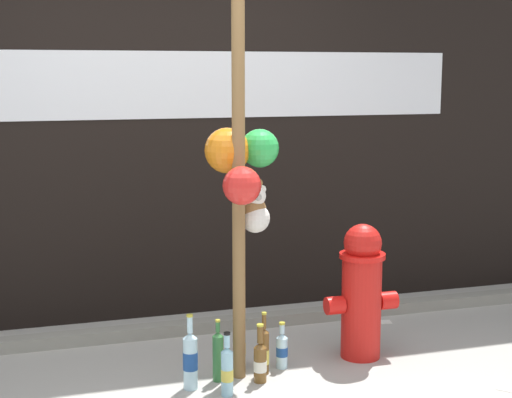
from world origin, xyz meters
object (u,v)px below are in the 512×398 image
(memorial_post, at_px, (242,131))
(bottle_5, at_px, (240,347))
(bottle_6, at_px, (218,355))
(bottle_0, at_px, (260,361))
(bottle_1, at_px, (264,351))
(fire_hydrant, at_px, (362,291))
(bottle_2, at_px, (227,370))
(bottle_4, at_px, (190,359))
(bottle_3, at_px, (282,350))

(memorial_post, distance_m, bottle_5, 1.28)
(memorial_post, bearing_deg, bottle_6, -162.55)
(bottle_0, bearing_deg, memorial_post, 114.97)
(bottle_1, xyz_separation_m, bottle_6, (-0.28, -0.02, 0.01))
(fire_hydrant, distance_m, bottle_6, 0.97)
(bottle_6, bearing_deg, fire_hydrant, 6.66)
(bottle_1, xyz_separation_m, bottle_5, (-0.11, 0.13, -0.01))
(memorial_post, height_order, fire_hydrant, memorial_post)
(bottle_2, bearing_deg, bottle_0, 28.85)
(bottle_6, bearing_deg, bottle_0, -21.24)
(fire_hydrant, bearing_deg, memorial_post, -175.65)
(bottle_0, bearing_deg, bottle_4, 176.57)
(bottle_2, relative_size, bottle_4, 0.83)
(bottle_3, bearing_deg, bottle_2, -145.13)
(bottle_4, distance_m, bottle_5, 0.41)
(bottle_2, bearing_deg, bottle_5, 64.13)
(fire_hydrant, height_order, bottle_6, fire_hydrant)
(bottle_3, height_order, bottle_6, bottle_6)
(bottle_4, bearing_deg, bottle_6, 19.93)
(bottle_2, bearing_deg, bottle_4, 138.90)
(fire_hydrant, distance_m, bottle_2, 1.02)
(fire_hydrant, xyz_separation_m, bottle_5, (-0.75, 0.05, -0.29))
(bottle_1, height_order, bottle_2, bottle_1)
(bottle_5, bearing_deg, memorial_post, -98.26)
(fire_hydrant, relative_size, bottle_2, 2.34)
(bottle_2, bearing_deg, bottle_3, 34.87)
(bottle_4, bearing_deg, bottle_3, 13.43)
(memorial_post, relative_size, fire_hydrant, 3.12)
(bottle_1, bearing_deg, bottle_3, 21.97)
(bottle_5, distance_m, bottle_6, 0.23)
(bottle_4, xyz_separation_m, bottle_6, (0.17, 0.06, -0.02))
(bottle_2, bearing_deg, bottle_6, 89.09)
(bottle_1, distance_m, bottle_2, 0.37)
(bottle_1, relative_size, bottle_4, 0.87)
(memorial_post, xyz_separation_m, bottle_5, (0.02, 0.10, -1.28))
(bottle_4, height_order, bottle_5, bottle_4)
(memorial_post, height_order, bottle_6, memorial_post)
(bottle_0, xyz_separation_m, bottle_1, (0.06, 0.11, 0.01))
(bottle_1, bearing_deg, bottle_6, -174.95)
(bottle_4, bearing_deg, bottle_0, -3.43)
(bottle_0, height_order, bottle_3, bottle_0)
(bottle_4, bearing_deg, fire_hydrant, 8.83)
(fire_hydrant, height_order, bottle_4, fire_hydrant)
(fire_hydrant, xyz_separation_m, bottle_1, (-0.64, -0.08, -0.28))
(bottle_3, bearing_deg, bottle_6, -169.44)
(fire_hydrant, xyz_separation_m, bottle_6, (-0.92, -0.11, -0.27))
(fire_hydrant, bearing_deg, bottle_6, -173.34)
(memorial_post, xyz_separation_m, bottle_4, (-0.33, -0.11, -1.23))
(memorial_post, xyz_separation_m, bottle_0, (0.06, -0.14, -1.28))
(bottle_1, height_order, bottle_6, bottle_1)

